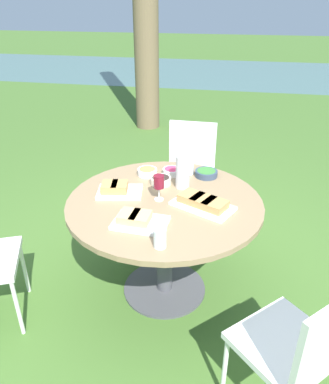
# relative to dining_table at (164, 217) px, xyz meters

# --- Properties ---
(ground_plane) EXTENTS (40.00, 40.00, 0.00)m
(ground_plane) POSITION_rel_dining_table_xyz_m (0.00, 0.00, -0.62)
(ground_plane) COLOR #446B2B
(river_strip) EXTENTS (40.00, 4.39, 0.01)m
(river_strip) POSITION_rel_dining_table_xyz_m (0.00, 8.71, -0.62)
(river_strip) COLOR #4C706B
(river_strip) RESTS_ON ground_plane
(dining_table) EXTENTS (1.26, 1.26, 0.75)m
(dining_table) POSITION_rel_dining_table_xyz_m (0.00, 0.00, 0.00)
(dining_table) COLOR #4C4C51
(dining_table) RESTS_ON ground_plane
(chair_near_left) EXTENTS (0.45, 0.43, 0.89)m
(chair_near_left) POSITION_rel_dining_table_xyz_m (0.02, 1.13, -0.10)
(chair_near_left) COLOR silver
(chair_near_left) RESTS_ON ground_plane
(chair_far_back) EXTENTS (0.61, 0.61, 0.89)m
(chair_far_back) POSITION_rel_dining_table_xyz_m (0.79, -0.80, -0.10)
(chair_far_back) COLOR silver
(chair_far_back) RESTS_ON ground_plane
(water_pitcher) EXTENTS (0.10, 0.10, 0.23)m
(water_pitcher) POSITION_rel_dining_table_xyz_m (0.08, 0.21, 0.24)
(water_pitcher) COLOR silver
(water_pitcher) RESTS_ON dining_table
(wine_glass) EXTENTS (0.07, 0.07, 0.17)m
(wine_glass) POSITION_rel_dining_table_xyz_m (-0.04, -0.00, 0.25)
(wine_glass) COLOR silver
(wine_glass) RESTS_ON dining_table
(platter_bread_main) EXTENTS (0.43, 0.35, 0.07)m
(platter_bread_main) POSITION_rel_dining_table_xyz_m (0.25, -0.04, 0.16)
(platter_bread_main) COLOR white
(platter_bread_main) RESTS_ON dining_table
(platter_charcuterie) EXTENTS (0.33, 0.25, 0.07)m
(platter_charcuterie) POSITION_rel_dining_table_xyz_m (-0.33, 0.03, 0.16)
(platter_charcuterie) COLOR white
(platter_charcuterie) RESTS_ON dining_table
(platter_sandwich_side) EXTENTS (0.32, 0.23, 0.07)m
(platter_sandwich_side) POSITION_rel_dining_table_xyz_m (-0.10, -0.30, 0.15)
(platter_sandwich_side) COLOR white
(platter_sandwich_side) RESTS_ON dining_table
(bowl_fries) EXTENTS (0.14, 0.14, 0.05)m
(bowl_fries) POSITION_rel_dining_table_xyz_m (-0.20, 0.35, 0.15)
(bowl_fries) COLOR white
(bowl_fries) RESTS_ON dining_table
(bowl_salad) EXTENTS (0.16, 0.16, 0.05)m
(bowl_salad) POSITION_rel_dining_table_xyz_m (0.23, 0.41, 0.15)
(bowl_salad) COLOR #334256
(bowl_salad) RESTS_ON dining_table
(bowl_olives) EXTENTS (0.14, 0.14, 0.05)m
(bowl_olives) POSITION_rel_dining_table_xyz_m (-0.07, 0.23, 0.15)
(bowl_olives) COLOR beige
(bowl_olives) RESTS_ON dining_table
(bowl_dip_red) EXTENTS (0.13, 0.13, 0.05)m
(bowl_dip_red) POSITION_rel_dining_table_xyz_m (-0.02, 0.39, 0.15)
(bowl_dip_red) COLOR white
(bowl_dip_red) RESTS_ON dining_table
(cup_water_near) EXTENTS (0.07, 0.07, 0.11)m
(cup_water_near) POSITION_rel_dining_table_xyz_m (0.10, 0.43, 0.18)
(cup_water_near) COLOR silver
(cup_water_near) RESTS_ON dining_table
(cup_water_far) EXTENTS (0.07, 0.07, 0.11)m
(cup_water_far) POSITION_rel_dining_table_xyz_m (0.07, -0.49, 0.18)
(cup_water_far) COLOR silver
(cup_water_far) RESTS_ON dining_table
(handbag) EXTENTS (0.30, 0.14, 0.37)m
(handbag) POSITION_rel_dining_table_xyz_m (-0.72, 0.86, -0.49)
(handbag) COLOR brown
(handbag) RESTS_ON ground_plane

